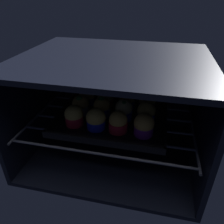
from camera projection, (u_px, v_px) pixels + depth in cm
name	position (u px, v px, depth cm)	size (l,w,h in cm)	color
oven_cavity	(115.00, 104.00, 78.59)	(59.00, 47.00, 37.00)	black
oven_rack	(113.00, 119.00, 76.73)	(54.80, 42.00, 0.80)	#444756
baking_tray	(112.00, 118.00, 74.97)	(36.69, 29.26, 2.20)	black
muffin_row0_col0	(74.00, 116.00, 69.26)	(5.99, 5.99, 6.74)	red
muffin_row0_col1	(96.00, 119.00, 67.43)	(6.12, 6.12, 6.84)	#1928B7
muffin_row0_col2	(118.00, 122.00, 66.10)	(5.83, 5.83, 6.76)	red
muffin_row0_col3	(144.00, 125.00, 64.41)	(6.14, 6.14, 7.05)	#7A238C
muffin_row1_col0	(81.00, 105.00, 75.38)	(5.86, 5.86, 7.07)	silver
muffin_row1_col1	(102.00, 107.00, 73.99)	(5.83, 5.83, 7.35)	#1928B7
muffin_row1_col2	(124.00, 110.00, 71.92)	(5.83, 5.83, 7.04)	#1928B7
muffin_row1_col3	(146.00, 112.00, 71.02)	(6.05, 6.05, 6.85)	#1928B7
muffin_row2_col0	(87.00, 97.00, 81.19)	(5.98, 5.98, 6.78)	#1928B7
muffin_row2_col1	(106.00, 97.00, 79.91)	(6.13, 6.13, 7.63)	red
muffin_row2_col2	(127.00, 100.00, 78.90)	(5.83, 5.83, 6.83)	#1928B7
muffin_row2_col3	(147.00, 101.00, 77.39)	(6.18, 6.18, 7.40)	#7A238C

